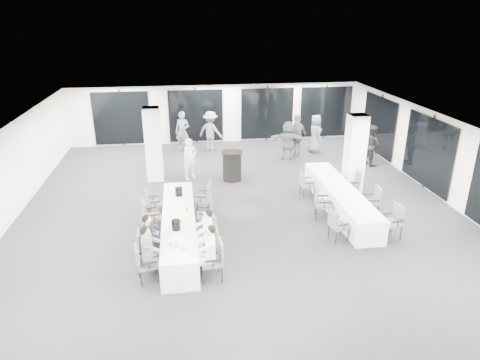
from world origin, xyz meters
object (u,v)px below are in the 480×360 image
at_px(cocktail_table, 232,166).
at_px(chair_side_left_far, 305,183).
at_px(chair_main_left_far, 152,202).
at_px(standing_guest_d, 297,133).
at_px(chair_side_right_mid, 373,200).
at_px(chair_side_right_far, 354,182).
at_px(chair_main_right_mid, 210,229).
at_px(banquet_table_side, 340,198).
at_px(chair_main_left_fourth, 150,214).
at_px(chair_main_right_fourth, 207,213).
at_px(chair_side_left_near, 337,224).
at_px(banquet_table_main, 179,228).
at_px(chair_main_left_near, 144,261).
at_px(chair_main_left_mid, 148,229).
at_px(standing_guest_c, 211,129).
at_px(chair_main_left_second, 145,247).
at_px(chair_side_left_mid, 321,201).
at_px(chair_main_right_second, 212,242).
at_px(ice_bucket_far, 179,192).
at_px(chair_main_right_near, 215,258).
at_px(standing_guest_g, 182,129).
at_px(standing_guest_e, 316,131).
at_px(standing_guest_a, 190,156).
at_px(standing_guest_f, 288,138).
at_px(chair_side_right_near, 394,219).
at_px(standing_guest_h, 372,142).

height_order(cocktail_table, chair_side_left_far, cocktail_table).
bearing_deg(chair_main_left_far, standing_guest_d, 118.57).
height_order(chair_side_right_mid, chair_side_right_far, chair_side_right_mid).
distance_m(chair_main_left_far, chair_main_right_mid, 2.60).
relative_size(banquet_table_side, chair_main_left_fourth, 5.08).
relative_size(chair_main_right_fourth, chair_side_left_near, 0.97).
bearing_deg(chair_main_left_far, cocktail_table, 122.31).
bearing_deg(banquet_table_main, chair_side_left_near, -8.54).
xyz_separation_m(chair_main_left_near, chair_main_left_mid, (0.00, 1.69, -0.04)).
bearing_deg(chair_main_right_mid, chair_side_right_far, -71.28).
distance_m(cocktail_table, chair_main_left_near, 6.96).
bearing_deg(chair_side_right_mid, standing_guest_c, 36.54).
bearing_deg(chair_main_left_mid, standing_guest_d, 146.21).
xyz_separation_m(banquet_table_side, chair_side_right_far, (0.83, 0.93, 0.16)).
bearing_deg(chair_main_right_mid, banquet_table_main, 55.33).
xyz_separation_m(chair_main_left_second, chair_main_left_far, (0.01, 2.86, -0.04)).
relative_size(chair_main_left_fourth, chair_main_right_fourth, 1.11).
bearing_deg(chair_main_left_second, chair_main_right_fourth, 135.98).
bearing_deg(chair_side_left_mid, chair_main_right_fourth, -74.33).
distance_m(chair_main_right_second, chair_main_right_mid, 0.79).
relative_size(chair_side_left_near, ice_bucket_far, 3.56).
bearing_deg(chair_main_right_near, standing_guest_g, -0.73).
relative_size(chair_main_left_second, chair_side_left_far, 1.05).
xyz_separation_m(banquet_table_main, chair_side_left_far, (4.35, 2.44, 0.15)).
xyz_separation_m(cocktail_table, chair_main_left_second, (-2.88, -5.70, -0.01)).
relative_size(standing_guest_c, ice_bucket_far, 8.03).
height_order(chair_main_left_far, ice_bucket_far, ice_bucket_far).
bearing_deg(chair_main_left_fourth, standing_guest_e, 119.81).
distance_m(chair_side_right_mid, standing_guest_d, 6.23).
bearing_deg(chair_side_right_far, banquet_table_side, 141.63).
bearing_deg(standing_guest_g, ice_bucket_far, -68.65).
xyz_separation_m(standing_guest_c, standing_guest_e, (4.69, -0.94, -0.06)).
relative_size(chair_side_left_far, standing_guest_a, 0.51).
bearing_deg(banquet_table_side, standing_guest_c, 117.38).
bearing_deg(chair_main_left_fourth, standing_guest_f, 122.82).
bearing_deg(chair_main_left_near, chair_side_left_far, 117.58).
height_order(chair_main_right_mid, standing_guest_a, standing_guest_a).
height_order(chair_side_right_near, standing_guest_a, standing_guest_a).
bearing_deg(standing_guest_c, banquet_table_side, 149.99).
relative_size(banquet_table_side, chair_main_left_near, 5.25).
distance_m(chair_main_left_fourth, chair_main_right_second, 2.44).
height_order(banquet_table_main, standing_guest_f, standing_guest_f).
bearing_deg(chair_side_left_mid, ice_bucket_far, -85.67).
relative_size(chair_main_left_mid, chair_side_left_near, 0.97).
relative_size(cocktail_table, chair_side_right_far, 1.20).
bearing_deg(standing_guest_c, chair_side_left_mid, 142.90).
bearing_deg(chair_main_left_near, banquet_table_side, 105.74).
bearing_deg(cocktail_table, chair_side_left_near, -65.61).
xyz_separation_m(standing_guest_c, standing_guest_h, (6.48, -2.94, -0.07)).
distance_m(chair_side_right_near, standing_guest_h, 6.44).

